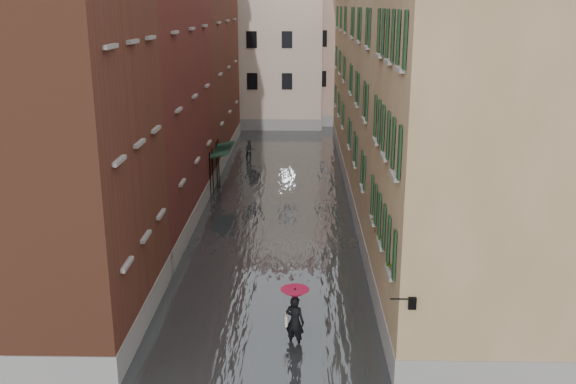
# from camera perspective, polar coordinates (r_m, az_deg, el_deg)

# --- Properties ---
(ground) EXTENTS (120.00, 120.00, 0.00)m
(ground) POSITION_cam_1_polar(r_m,az_deg,el_deg) (24.70, -1.90, -9.80)
(ground) COLOR #5D5C5F
(ground) RESTS_ON ground
(floodwater) EXTENTS (10.00, 60.00, 0.20)m
(floodwater) POSITION_cam_1_polar(r_m,az_deg,el_deg) (36.77, -0.82, -0.70)
(floodwater) COLOR #43484A
(floodwater) RESTS_ON ground
(building_left_near) EXTENTS (6.00, 8.00, 13.00)m
(building_left_near) POSITION_cam_1_polar(r_m,az_deg,el_deg) (22.21, -20.74, 3.90)
(building_left_near) COLOR brown
(building_left_near) RESTS_ON ground
(building_left_mid) EXTENTS (6.00, 14.00, 12.50)m
(building_left_mid) POSITION_cam_1_polar(r_m,az_deg,el_deg) (32.55, -13.65, 7.71)
(building_left_mid) COLOR #5B1E1C
(building_left_mid) RESTS_ON ground
(building_left_far) EXTENTS (6.00, 16.00, 14.00)m
(building_left_far) POSITION_cam_1_polar(r_m,az_deg,el_deg) (47.03, -9.10, 11.42)
(building_left_far) COLOR brown
(building_left_far) RESTS_ON ground
(building_right_near) EXTENTS (6.00, 8.00, 11.50)m
(building_right_near) POSITION_cam_1_polar(r_m,az_deg,el_deg) (21.55, 16.59, 1.88)
(building_right_near) COLOR olive
(building_right_near) RESTS_ON ground
(building_right_mid) EXTENTS (6.00, 14.00, 13.00)m
(building_right_mid) POSITION_cam_1_polar(r_m,az_deg,el_deg) (31.95, 11.65, 8.14)
(building_right_mid) COLOR tan
(building_right_mid) RESTS_ON ground
(building_right_far) EXTENTS (6.00, 16.00, 11.50)m
(building_right_far) POSITION_cam_1_polar(r_m,az_deg,el_deg) (46.77, 8.37, 9.88)
(building_right_far) COLOR olive
(building_right_far) RESTS_ON ground
(building_end_cream) EXTENTS (12.00, 9.00, 13.00)m
(building_end_cream) POSITION_cam_1_polar(r_m,az_deg,el_deg) (60.44, -2.90, 12.18)
(building_end_cream) COLOR beige
(building_end_cream) RESTS_ON ground
(building_end_pink) EXTENTS (10.00, 9.00, 12.00)m
(building_end_pink) POSITION_cam_1_polar(r_m,az_deg,el_deg) (62.50, 5.68, 11.80)
(building_end_pink) COLOR tan
(building_end_pink) RESTS_ON ground
(awning_near) EXTENTS (1.09, 3.06, 2.80)m
(awning_near) POSITION_cam_1_polar(r_m,az_deg,el_deg) (38.19, -5.98, 3.54)
(awning_near) COLOR #163223
(awning_near) RESTS_ON ground
(awning_far) EXTENTS (1.09, 2.80, 2.80)m
(awning_far) POSITION_cam_1_polar(r_m,az_deg,el_deg) (39.09, -5.82, 3.83)
(awning_far) COLOR #163223
(awning_far) RESTS_ON ground
(wall_lantern) EXTENTS (0.71, 0.22, 0.35)m
(wall_lantern) POSITION_cam_1_polar(r_m,az_deg,el_deg) (18.21, 10.90, -9.60)
(wall_lantern) COLOR black
(wall_lantern) RESTS_ON ground
(window_planters) EXTENTS (0.59, 5.16, 0.84)m
(window_planters) POSITION_cam_1_polar(r_m,az_deg,el_deg) (21.63, 8.72, -3.78)
(window_planters) COLOR brown
(window_planters) RESTS_ON ground
(pedestrian_main) EXTENTS (0.97, 0.97, 2.06)m
(pedestrian_main) POSITION_cam_1_polar(r_m,az_deg,el_deg) (21.23, 0.61, -10.65)
(pedestrian_main) COLOR black
(pedestrian_main) RESTS_ON ground
(pedestrian_far) EXTENTS (0.86, 0.76, 1.50)m
(pedestrian_far) POSITION_cam_1_polar(r_m,az_deg,el_deg) (46.37, -3.42, 3.70)
(pedestrian_far) COLOR black
(pedestrian_far) RESTS_ON ground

